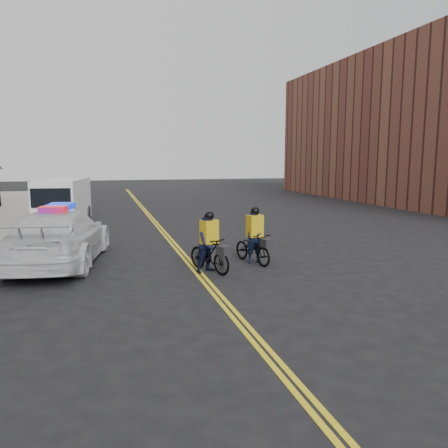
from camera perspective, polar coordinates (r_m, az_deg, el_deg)
The scene contains 9 objects.
ground at distance 10.58m, azimuth -0.95°, elevation -9.21°, with size 120.00×120.00×0.00m, color black.
center_line_left at distance 18.21m, azimuth -7.60°, elevation -1.75°, with size 0.10×60.00×0.01m, color yellow.
center_line_right at distance 18.23m, azimuth -7.10°, elevation -1.73°, with size 0.10×60.00×0.01m, color yellow.
curb at distance 18.36m, azimuth -26.23°, elevation -2.25°, with size 0.20×60.00×0.15m, color gray.
building_across at distance 37.13m, azimuth 26.34°, elevation 11.14°, with size 12.00×30.00×11.00m, color brown.
police_cruiser at distance 14.29m, azimuth -20.68°, elevation -1.61°, with size 3.24×6.10×1.84m.
cargo_van at distance 23.56m, azimuth -20.29°, elevation 2.75°, with size 2.54×5.47×2.21m.
cyclist_near at distance 13.61m, azimuth 4.05°, elevation -2.56°, with size 1.08×1.90×1.77m.
cyclist_far at distance 12.46m, azimuth -1.91°, elevation -3.18°, with size 1.19×1.79×1.77m.
Camera 1 is at (-2.55, -9.76, 3.21)m, focal length 35.00 mm.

